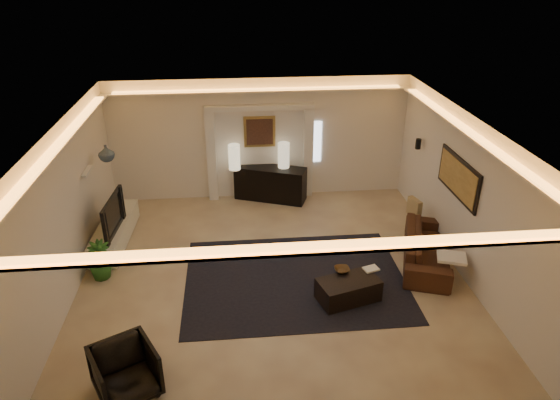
{
  "coord_description": "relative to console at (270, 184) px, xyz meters",
  "views": [
    {
      "loc": [
        -0.63,
        -7.85,
        5.39
      ],
      "look_at": [
        0.2,
        0.6,
        1.25
      ],
      "focal_mm": 32.39,
      "sensor_mm": 36.0,
      "label": 1
    }
  ],
  "objects": [
    {
      "name": "pilaster_right",
      "position": [
        0.92,
        0.15,
        0.7
      ],
      "size": [
        0.22,
        0.2,
        2.2
      ],
      "primitive_type": "cube",
      "color": "silver",
      "rests_on": "ground"
    },
    {
      "name": "lamp_right",
      "position": [
        0.32,
        0.0,
        0.69
      ],
      "size": [
        0.27,
        0.27,
        0.61
      ],
      "primitive_type": "cylinder",
      "rotation": [
        0.0,
        0.0,
        0.01
      ],
      "color": "beige",
      "rests_on": "console"
    },
    {
      "name": "painting_frame",
      "position": [
        -0.23,
        0.22,
        1.25
      ],
      "size": [
        0.74,
        0.04,
        0.74
      ],
      "primitive_type": "cube",
      "color": "tan",
      "rests_on": "wall_back"
    },
    {
      "name": "console",
      "position": [
        0.0,
        0.0,
        0.0
      ],
      "size": [
        1.76,
        1.1,
        0.84
      ],
      "primitive_type": "cube",
      "rotation": [
        0.0,
        0.0,
        -0.37
      ],
      "color": "black",
      "rests_on": "ground"
    },
    {
      "name": "wall_niche",
      "position": [
        -3.67,
        -1.85,
        1.25
      ],
      "size": [
        0.1,
        0.55,
        0.04
      ],
      "primitive_type": "cube",
      "color": "silver",
      "rests_on": "wall_left"
    },
    {
      "name": "daylight_slit",
      "position": [
        1.12,
        0.23,
        0.95
      ],
      "size": [
        0.25,
        0.03,
        1.0
      ],
      "primitive_type": "cube",
      "color": "white",
      "rests_on": "wall_back"
    },
    {
      "name": "bowl",
      "position": [
        0.94,
        -3.85,
        0.04
      ],
      "size": [
        0.27,
        0.27,
        0.07
      ],
      "primitive_type": "imported",
      "rotation": [
        0.0,
        0.0,
        0.03
      ],
      "color": "#3F2D18",
      "rests_on": "coffee_table"
    },
    {
      "name": "armchair",
      "position": [
        -2.42,
        -5.87,
        -0.03
      ],
      "size": [
        1.07,
        1.08,
        0.73
      ],
      "primitive_type": "imported",
      "rotation": [
        0.0,
        0.0,
        0.49
      ],
      "color": "#332A24",
      "rests_on": "ground"
    },
    {
      "name": "floor",
      "position": [
        -0.23,
        -3.25,
        -0.4
      ],
      "size": [
        7.0,
        7.0,
        0.0
      ],
      "primitive_type": "plane",
      "color": "beige",
      "rests_on": "ground"
    },
    {
      "name": "throw_pillow",
      "position": [
        2.92,
        -1.86,
        0.15
      ],
      "size": [
        0.21,
        0.4,
        0.39
      ],
      "primitive_type": "cube",
      "rotation": [
        0.0,
        0.0,
        0.26
      ],
      "color": "tan",
      "rests_on": "sofa"
    },
    {
      "name": "pilaster_left",
      "position": [
        -1.38,
        0.15,
        0.7
      ],
      "size": [
        0.22,
        0.2,
        2.2
      ],
      "primitive_type": "cube",
      "color": "silver",
      "rests_on": "ground"
    },
    {
      "name": "painting_canvas",
      "position": [
        -0.23,
        0.19,
        1.25
      ],
      "size": [
        0.62,
        0.02,
        0.62
      ],
      "primitive_type": "cube",
      "color": "#4C2D1E",
      "rests_on": "wall_back"
    },
    {
      "name": "plant",
      "position": [
        -3.38,
        -3.04,
        -0.03
      ],
      "size": [
        0.46,
        0.46,
        0.74
      ],
      "primitive_type": "imported",
      "rotation": [
        0.0,
        0.0,
        0.12
      ],
      "color": "#255B1D",
      "rests_on": "ground"
    },
    {
      "name": "art_panel_gold",
      "position": [
        3.22,
        -2.95,
        1.3
      ],
      "size": [
        0.02,
        1.5,
        0.62
      ],
      "primitive_type": "cube",
      "color": "tan",
      "rests_on": "wall_right"
    },
    {
      "name": "art_panel_frame",
      "position": [
        3.24,
        -2.95,
        1.3
      ],
      "size": [
        0.04,
        1.64,
        0.74
      ],
      "primitive_type": "cube",
      "color": "black",
      "rests_on": "wall_right"
    },
    {
      "name": "figurine",
      "position": [
        -3.38,
        -1.05,
        0.24
      ],
      "size": [
        0.15,
        0.15,
        0.34
      ],
      "primitive_type": "cylinder",
      "rotation": [
        0.0,
        0.0,
        -0.19
      ],
      "color": "black",
      "rests_on": "media_ledge"
    },
    {
      "name": "ceiling",
      "position": [
        -0.23,
        -3.25,
        2.5
      ],
      "size": [
        7.0,
        7.0,
        0.0
      ],
      "primitive_type": "plane",
      "rotation": [
        3.14,
        0.0,
        0.0
      ],
      "color": "white",
      "rests_on": "ground"
    },
    {
      "name": "wall_front",
      "position": [
        -0.23,
        -6.75,
        1.05
      ],
      "size": [
        7.0,
        0.0,
        7.0
      ],
      "primitive_type": "plane",
      "rotation": [
        -1.57,
        0.0,
        0.0
      ],
      "color": "silver",
      "rests_on": "ground"
    },
    {
      "name": "throw_blanket",
      "position": [
        2.92,
        -3.83,
        0.15
      ],
      "size": [
        0.6,
        0.55,
        0.05
      ],
      "primitive_type": "cube",
      "rotation": [
        0.0,
        0.0,
        -0.33
      ],
      "color": "white",
      "rests_on": "sofa"
    },
    {
      "name": "media_ledge",
      "position": [
        -3.38,
        -1.71,
        -0.17
      ],
      "size": [
        0.65,
        2.23,
        0.41
      ],
      "primitive_type": "cube",
      "rotation": [
        0.0,
        0.0,
        -0.05
      ],
      "color": "beige",
      "rests_on": "ground"
    },
    {
      "name": "magazine",
      "position": [
        1.46,
        -3.85,
        0.02
      ],
      "size": [
        0.3,
        0.26,
        0.03
      ],
      "primitive_type": "cube",
      "rotation": [
        0.0,
        0.0,
        0.3
      ],
      "color": "white",
      "rests_on": "coffee_table"
    },
    {
      "name": "ginger_jar",
      "position": [
        -3.38,
        -1.39,
        1.43
      ],
      "size": [
        0.39,
        0.39,
        0.33
      ],
      "primitive_type": "imported",
      "rotation": [
        0.0,
        0.0,
        0.26
      ],
      "color": "slate",
      "rests_on": "wall_niche"
    },
    {
      "name": "wall_back",
      "position": [
        -0.23,
        0.25,
        1.05
      ],
      "size": [
        7.0,
        0.0,
        7.0
      ],
      "primitive_type": "plane",
      "rotation": [
        1.57,
        0.0,
        0.0
      ],
      "color": "silver",
      "rests_on": "ground"
    },
    {
      "name": "area_rug",
      "position": [
        0.17,
        -3.45,
        -0.39
      ],
      "size": [
        4.0,
        3.0,
        0.01
      ],
      "primitive_type": "cube",
      "color": "black",
      "rests_on": "ground"
    },
    {
      "name": "wall_right",
      "position": [
        3.27,
        -3.25,
        1.05
      ],
      "size": [
        0.0,
        7.0,
        7.0
      ],
      "primitive_type": "plane",
      "rotation": [
        1.57,
        0.0,
        -1.57
      ],
      "color": "silver",
      "rests_on": "ground"
    },
    {
      "name": "coffee_table",
      "position": [
        1.01,
        -4.13,
        -0.2
      ],
      "size": [
        1.15,
        0.83,
        0.38
      ],
      "primitive_type": "cube",
      "rotation": [
        0.0,
        0.0,
        0.29
      ],
      "color": "#2E221C",
      "rests_on": "ground"
    },
    {
      "name": "sofa",
      "position": [
        2.78,
        -3.1,
        -0.09
      ],
      "size": [
        2.29,
        1.49,
        0.62
      ],
      "primitive_type": "imported",
      "rotation": [
        0.0,
        0.0,
        1.24
      ],
      "color": "#332418",
      "rests_on": "ground"
    },
    {
      "name": "wall_left",
      "position": [
        -3.73,
        -3.25,
        1.05
      ],
      "size": [
        0.0,
        7.0,
        7.0
      ],
      "primitive_type": "plane",
      "rotation": [
        1.57,
        0.0,
        1.57
      ],
      "color": "silver",
      "rests_on": "ground"
    },
    {
      "name": "alcove_header",
      "position": [
        -0.23,
        0.15,
        1.85
      ],
      "size": [
        2.52,
        0.2,
        0.12
      ],
      "primitive_type": "cube",
      "color": "silver",
      "rests_on": "wall_back"
    },
    {
      "name": "wall_sconce",
      "position": [
        3.15,
        -1.05,
        1.28
      ],
      "size": [
        0.12,
        0.12,
        0.22
      ],
      "primitive_type": "cylinder",
      "color": "black",
      "rests_on": "wall_right"
    },
    {
      "name": "cove_soffit",
      "position": [
        -0.23,
        -3.25,
        2.22
      ],
      "size": [
        7.0,
        7.0,
        0.04
      ],
      "primitive_type": "cube",
      "color": "silver",
      "rests_on": "ceiling"
    },
    {
      "name": "lamp_left",
      "position": [
        -0.84,
        -0.01,
        0.69
      ],
      "size": [
        0.28,
        0.28,
        0.6
      ],
      "primitive_type": "cylinder",
      "rotation": [
        0.0,
        0.0,
        0.04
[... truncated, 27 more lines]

